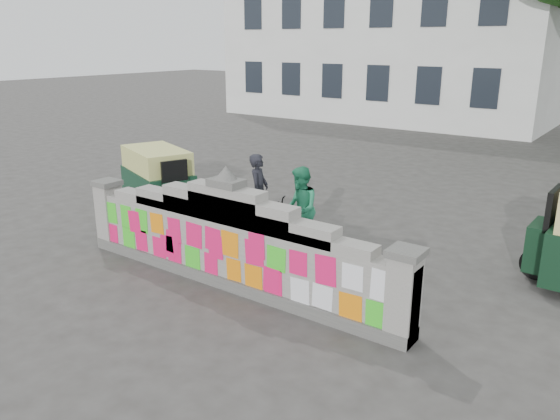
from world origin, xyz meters
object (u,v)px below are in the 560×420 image
at_px(cyclist_bike, 259,219).
at_px(cyclist_rider, 259,204).
at_px(rickshaw_left, 158,176).
at_px(pedestrian, 300,209).

xyz_separation_m(cyclist_bike, cyclist_rider, (0.00, 0.00, 0.31)).
xyz_separation_m(cyclist_bike, rickshaw_left, (-3.54, 0.55, 0.26)).
xyz_separation_m(cyclist_rider, pedestrian, (0.95, 0.04, 0.05)).
bearing_deg(cyclist_rider, cyclist_bike, 159.04).
relative_size(cyclist_rider, pedestrian, 0.93).
distance_m(cyclist_rider, rickshaw_left, 3.58).
bearing_deg(rickshaw_left, cyclist_bike, 12.13).
bearing_deg(cyclist_bike, rickshaw_left, 60.18).
bearing_deg(cyclist_bike, pedestrian, -108.34).
bearing_deg(pedestrian, cyclist_rider, -126.87).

